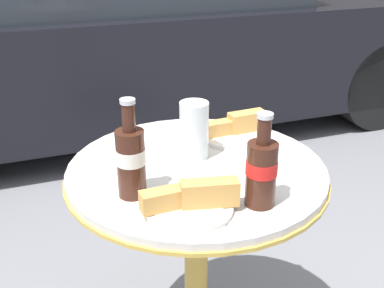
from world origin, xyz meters
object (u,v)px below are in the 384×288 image
(cola_bottle_left, at_px, (131,159))
(lunch_plate_far, at_px, (190,201))
(drinking_glass, at_px, (194,133))
(bistro_table, at_px, (196,215))
(lunch_plate_near, at_px, (234,130))
(parked_car, at_px, (142,34))
(cola_bottle_right, at_px, (261,170))

(cola_bottle_left, bearing_deg, lunch_plate_far, -46.83)
(lunch_plate_far, bearing_deg, drinking_glass, 67.94)
(bistro_table, bearing_deg, cola_bottle_left, -156.02)
(cola_bottle_left, xyz_separation_m, lunch_plate_near, (0.37, 0.23, -0.07))
(drinking_glass, bearing_deg, parked_car, 79.02)
(parked_car, bearing_deg, drinking_glass, -100.98)
(cola_bottle_left, bearing_deg, lunch_plate_near, 32.02)
(cola_bottle_left, relative_size, parked_car, 0.05)
(cola_bottle_right, xyz_separation_m, lunch_plate_far, (-0.16, 0.03, -0.06))
(lunch_plate_near, bearing_deg, cola_bottle_right, -105.80)
(cola_bottle_right, bearing_deg, drinking_glass, 101.04)
(lunch_plate_near, distance_m, parked_car, 2.16)
(lunch_plate_near, height_order, lunch_plate_far, same)
(cola_bottle_left, distance_m, drinking_glass, 0.25)
(bistro_table, distance_m, cola_bottle_right, 0.34)
(lunch_plate_near, relative_size, parked_car, 0.05)
(drinking_glass, bearing_deg, cola_bottle_right, -78.96)
(cola_bottle_right, xyz_separation_m, lunch_plate_near, (0.11, 0.37, -0.06))
(cola_bottle_right, distance_m, lunch_plate_near, 0.39)
(cola_bottle_left, bearing_deg, parked_car, 74.86)
(drinking_glass, bearing_deg, lunch_plate_far, -112.06)
(lunch_plate_far, bearing_deg, cola_bottle_right, -10.11)
(bistro_table, height_order, lunch_plate_near, lunch_plate_near)
(bistro_table, bearing_deg, cola_bottle_right, -73.09)
(parked_car, bearing_deg, cola_bottle_right, -98.53)
(cola_bottle_left, xyz_separation_m, cola_bottle_right, (0.26, -0.14, -0.01))
(bistro_table, relative_size, drinking_glass, 4.64)
(cola_bottle_right, xyz_separation_m, parked_car, (0.38, 2.51, -0.21))
(cola_bottle_left, xyz_separation_m, drinking_glass, (0.21, 0.14, -0.02))
(bistro_table, distance_m, lunch_plate_near, 0.29)
(drinking_glass, bearing_deg, bistro_table, -103.89)
(bistro_table, distance_m, cola_bottle_left, 0.33)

